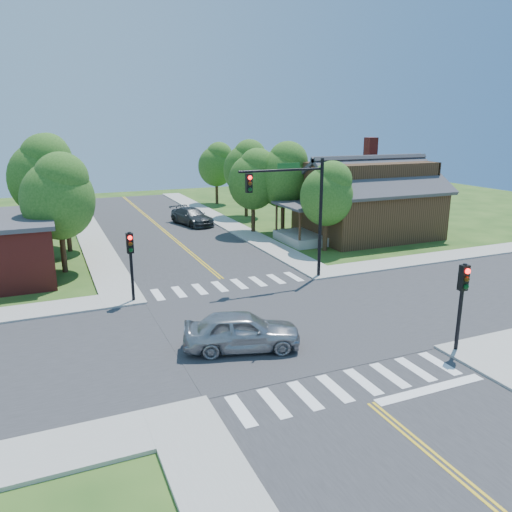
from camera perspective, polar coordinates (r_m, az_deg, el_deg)
name	(u,v)px	position (r m, az deg, el deg)	size (l,w,h in m)	color
ground	(275,324)	(23.71, 2.20, -7.80)	(100.00, 100.00, 0.00)	#244916
road_ns	(275,324)	(23.70, 2.20, -7.75)	(10.00, 90.00, 0.04)	#2D2D30
road_ew	(275,324)	(23.70, 2.20, -7.74)	(90.00, 10.00, 0.04)	#2D2D30
intersection_patch	(275,324)	(23.71, 2.20, -7.80)	(10.20, 10.20, 0.06)	#2D2D30
sidewalk_ne	(361,230)	(44.54, 11.91, 2.89)	(40.00, 40.00, 0.14)	#9E9B93
crosswalk_north	(229,285)	(29.05, -3.06, -3.34)	(8.85, 2.00, 0.01)	white
crosswalk_south	(349,385)	(18.85, 10.58, -14.28)	(8.85, 2.00, 0.01)	white
centerline	(275,323)	(23.69, 2.21, -7.69)	(0.30, 90.00, 0.01)	gold
stop_bar	(431,390)	(19.34, 19.33, -14.28)	(4.60, 0.45, 0.09)	white
signal_mast_ne	(296,200)	(28.93, 4.56, 6.35)	(5.30, 0.42, 7.20)	black
signal_pole_se	(463,291)	(21.63, 22.53, -3.74)	(0.34, 0.42, 3.80)	black
signal_pole_nw	(131,254)	(26.39, -14.14, 0.24)	(0.34, 0.42, 3.80)	black
house_ne	(367,196)	(42.30, 12.58, 6.71)	(13.05, 8.80, 7.11)	#332012
tree_e_a	(328,192)	(36.50, 8.23, 7.20)	(3.88, 3.68, 6.59)	#382314
tree_e_b	(285,174)	(42.15, 3.28, 9.39)	(4.55, 4.32, 7.73)	#382314
tree_e_c	(247,166)	(49.94, -1.04, 10.21)	(4.48, 4.26, 7.62)	#382314
tree_e_d	(217,163)	(58.22, -4.47, 10.50)	(4.16, 3.95, 7.07)	#382314
tree_w_a	(59,195)	(32.92, -21.60, 6.54)	(4.42, 4.20, 7.52)	#382314
tree_w_b	(44,174)	(40.07, -23.04, 8.64)	(4.98, 4.73, 8.47)	#382314
tree_w_c	(47,166)	(48.11, -22.82, 9.44)	(4.91, 4.66, 8.35)	#382314
tree_w_d	(42,172)	(56.40, -23.29, 8.80)	(3.82, 3.63, 6.49)	#382314
tree_house	(254,178)	(42.14, -0.20, 8.91)	(4.22, 4.01, 7.17)	#382314
tree_bldg	(65,191)	(38.43, -20.94, 6.96)	(4.00, 3.80, 6.80)	#382314
car_silver	(242,331)	(20.87, -1.63, -8.62)	(5.19, 3.25, 1.65)	#A0A2A6
car_dgrey	(192,217)	(46.43, -7.35, 4.45)	(3.42, 5.65, 1.53)	#2F3335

